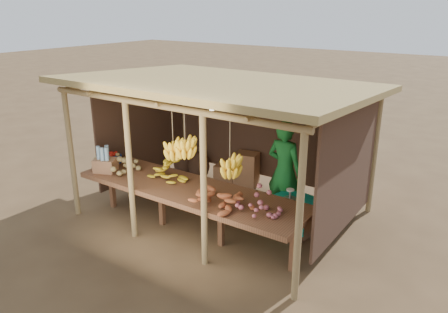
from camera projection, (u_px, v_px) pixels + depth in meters
The scene contains 13 objects.
ground at pixel (224, 212), 7.77m from camera, with size 60.00×60.00×0.00m, color brown.
stall_structure at pixel (228, 107), 7.13m from camera, with size 4.70×3.50×2.43m.
counter at pixel (189, 192), 6.79m from camera, with size 3.90×1.05×0.80m.
potato_heap at pixel (113, 159), 7.52m from camera, with size 0.90×0.54×0.36m, color #97824E, non-canonical shape.
sweet_potato_heap at pixel (218, 195), 6.11m from camera, with size 0.93×0.56×0.36m, color #9E4D28, non-canonical shape.
onion_heap at pixel (254, 199), 5.96m from camera, with size 0.72×0.43×0.35m, color #BC5B64, non-canonical shape.
banana_pile at pixel (169, 169), 7.06m from camera, with size 0.58×0.35×0.35m, color yellow, non-canonical shape.
tomato_basin at pixel (112, 158), 7.86m from camera, with size 0.36×0.36×0.19m.
bottle_box at pixel (105, 162), 7.40m from camera, with size 0.44×0.40×0.45m.
vendor at pixel (284, 171), 7.25m from camera, with size 0.64×0.42×1.75m, color #176927.
tarp_crate at pixel (294, 214), 6.98m from camera, with size 0.75×0.68×0.78m.
carton_stack at pixel (240, 171), 8.84m from camera, with size 0.98×0.42×0.71m.
burlap_sacks at pixel (191, 162), 9.47m from camera, with size 0.88×0.46×0.62m.
Camera 1 is at (3.97, -5.78, 3.48)m, focal length 35.00 mm.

